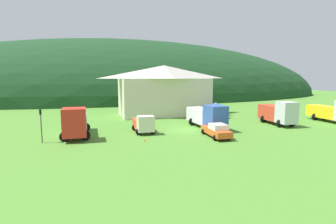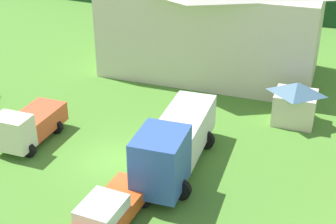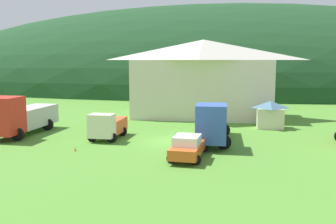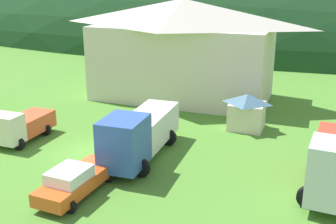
{
  "view_description": "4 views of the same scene",
  "coord_description": "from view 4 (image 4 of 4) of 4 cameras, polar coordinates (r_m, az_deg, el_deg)",
  "views": [
    {
      "loc": [
        -12.26,
        -32.65,
        7.14
      ],
      "look_at": [
        -1.12,
        3.36,
        2.08
      ],
      "focal_mm": 28.67,
      "sensor_mm": 36.0,
      "label": 1
    },
    {
      "loc": [
        10.5,
        -19.71,
        14.37
      ],
      "look_at": [
        2.1,
        3.37,
        1.79
      ],
      "focal_mm": 51.23,
      "sensor_mm": 36.0,
      "label": 2
    },
    {
      "loc": [
        5.45,
        -30.2,
        6.7
      ],
      "look_at": [
        -0.51,
        2.72,
        2.11
      ],
      "focal_mm": 40.57,
      "sensor_mm": 36.0,
      "label": 3
    },
    {
      "loc": [
        13.48,
        -21.19,
        10.8
      ],
      "look_at": [
        3.61,
        5.28,
        1.59
      ],
      "focal_mm": 44.16,
      "sensor_mm": 36.0,
      "label": 4
    }
  ],
  "objects": [
    {
      "name": "service_pickup_orange",
      "position": [
        22.16,
        -12.63,
        -9.17
      ],
      "size": [
        2.49,
        5.27,
        1.66
      ],
      "rotation": [
        0.0,
        0.0,
        -1.63
      ],
      "color": "#DA5520",
      "rests_on": "ground"
    },
    {
      "name": "forested_hill_backdrop",
      "position": [
        82.33,
        11.03,
        10.18
      ],
      "size": [
        151.18,
        60.0,
        38.15
      ],
      "primitive_type": "ellipsoid",
      "color": "#193D1E",
      "rests_on": "ground"
    },
    {
      "name": "ground_plane",
      "position": [
        27.34,
        -11.07,
        -5.58
      ],
      "size": [
        200.0,
        200.0,
        0.0
      ],
      "primitive_type": "plane",
      "color": "#4C842D"
    },
    {
      "name": "box_truck_blue",
      "position": [
        25.38,
        -3.99,
        -2.91
      ],
      "size": [
        3.22,
        8.32,
        3.4
      ],
      "rotation": [
        0.0,
        0.0,
        -1.54
      ],
      "color": "#3356AD",
      "rests_on": "ground"
    },
    {
      "name": "tow_truck_silver",
      "position": [
        22.82,
        22.0,
        -6.51
      ],
      "size": [
        3.3,
        6.84,
        3.58
      ],
      "rotation": [
        0.0,
        0.0,
        -1.64
      ],
      "color": "silver",
      "rests_on": "ground"
    },
    {
      "name": "play_shed_cream",
      "position": [
        31.1,
        10.81,
        0.12
      ],
      "size": [
        2.71,
        2.43,
        2.71
      ],
      "color": "beige",
      "rests_on": "ground"
    },
    {
      "name": "depot_building",
      "position": [
        38.16,
        2.0,
        8.79
      ],
      "size": [
        16.97,
        8.77,
        9.06
      ],
      "color": "beige",
      "rests_on": "ground"
    },
    {
      "name": "light_truck_cream",
      "position": [
        30.1,
        -19.7,
        -1.77
      ],
      "size": [
        2.52,
        4.72,
        2.33
      ],
      "rotation": [
        0.0,
        0.0,
        -1.58
      ],
      "color": "beige",
      "rests_on": "ground"
    }
  ]
}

